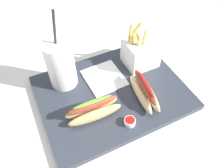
% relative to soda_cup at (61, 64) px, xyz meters
% --- Properties ---
extents(ground_plane, '(2.40, 2.40, 0.02)m').
position_rel_soda_cup_xyz_m(ground_plane, '(0.12, -0.10, -0.11)').
color(ground_plane, silver).
extents(food_tray, '(0.43, 0.33, 0.02)m').
position_rel_soda_cup_xyz_m(food_tray, '(0.12, -0.10, -0.09)').
color(food_tray, '#2D333D').
rests_on(food_tray, ground_plane).
extents(soda_cup, '(0.08, 0.08, 0.25)m').
position_rel_soda_cup_xyz_m(soda_cup, '(0.00, 0.00, 0.00)').
color(soda_cup, white).
rests_on(soda_cup, food_tray).
extents(fries_basket, '(0.10, 0.10, 0.15)m').
position_rel_soda_cup_xyz_m(fries_basket, '(0.25, -0.03, -0.03)').
color(fries_basket, white).
rests_on(fries_basket, food_tray).
extents(hot_dog_1, '(0.15, 0.06, 0.07)m').
position_rel_soda_cup_xyz_m(hot_dog_1, '(0.03, -0.15, -0.05)').
color(hot_dog_1, tan).
rests_on(hot_dog_1, food_tray).
extents(hot_dog_2, '(0.07, 0.16, 0.06)m').
position_rel_soda_cup_xyz_m(hot_dog_2, '(0.19, -0.16, -0.05)').
color(hot_dog_2, '#E5C689').
rests_on(hot_dog_2, food_tray).
extents(ketchup_cup_1, '(0.03, 0.03, 0.02)m').
position_rel_soda_cup_xyz_m(ketchup_cup_1, '(0.11, -0.22, -0.07)').
color(ketchup_cup_1, white).
rests_on(ketchup_cup_1, food_tray).
extents(napkin_stack, '(0.12, 0.13, 0.00)m').
position_rel_soda_cup_xyz_m(napkin_stack, '(0.12, -0.04, -0.07)').
color(napkin_stack, white).
rests_on(napkin_stack, food_tray).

